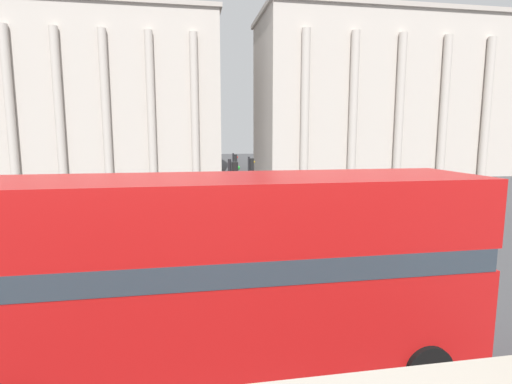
{
  "coord_description": "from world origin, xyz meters",
  "views": [
    {
      "loc": [
        -0.45,
        -1.99,
        4.98
      ],
      "look_at": [
        2.67,
        15.74,
        2.37
      ],
      "focal_mm": 28.0,
      "sensor_mm": 36.0,
      "label": 1
    }
  ],
  "objects_px": {
    "double_decker_bus": "(231,268)",
    "pedestrian_white": "(103,204)",
    "plaza_building_left": "(98,97)",
    "traffic_light_mid": "(250,179)",
    "traffic_light_far": "(234,171)",
    "car_navy": "(199,213)",
    "pedestrian_yellow": "(258,236)",
    "plaza_building_right": "(393,98)",
    "traffic_light_near": "(232,201)",
    "pedestrian_blue": "(77,211)"
  },
  "relations": [
    {
      "from": "pedestrian_yellow",
      "to": "traffic_light_mid",
      "type": "bearing_deg",
      "value": -171.29
    },
    {
      "from": "traffic_light_near",
      "to": "pedestrian_white",
      "type": "bearing_deg",
      "value": 120.75
    },
    {
      "from": "traffic_light_near",
      "to": "car_navy",
      "type": "bearing_deg",
      "value": 96.34
    },
    {
      "from": "traffic_light_near",
      "to": "traffic_light_mid",
      "type": "bearing_deg",
      "value": 76.91
    },
    {
      "from": "double_decker_bus",
      "to": "pedestrian_white",
      "type": "height_order",
      "value": "double_decker_bus"
    },
    {
      "from": "double_decker_bus",
      "to": "pedestrian_yellow",
      "type": "xyz_separation_m",
      "value": [
        1.91,
        7.47,
        -1.31
      ]
    },
    {
      "from": "traffic_light_mid",
      "to": "pedestrian_yellow",
      "type": "xyz_separation_m",
      "value": [
        -0.86,
        -7.35,
        -1.44
      ]
    },
    {
      "from": "plaza_building_left",
      "to": "pedestrian_white",
      "type": "relative_size",
      "value": 18.71
    },
    {
      "from": "plaza_building_left",
      "to": "traffic_light_mid",
      "type": "distance_m",
      "value": 35.98
    },
    {
      "from": "pedestrian_white",
      "to": "traffic_light_mid",
      "type": "bearing_deg",
      "value": -169.71
    },
    {
      "from": "plaza_building_right",
      "to": "car_navy",
      "type": "height_order",
      "value": "plaza_building_right"
    },
    {
      "from": "traffic_light_near",
      "to": "pedestrian_blue",
      "type": "distance_m",
      "value": 11.13
    },
    {
      "from": "plaza_building_right",
      "to": "pedestrian_blue",
      "type": "bearing_deg",
      "value": -140.9
    },
    {
      "from": "traffic_light_mid",
      "to": "pedestrian_yellow",
      "type": "distance_m",
      "value": 7.53
    },
    {
      "from": "plaza_building_left",
      "to": "traffic_light_mid",
      "type": "height_order",
      "value": "plaza_building_left"
    },
    {
      "from": "traffic_light_near",
      "to": "traffic_light_far",
      "type": "xyz_separation_m",
      "value": [
        1.9,
        14.99,
        -0.3
      ]
    },
    {
      "from": "pedestrian_blue",
      "to": "pedestrian_white",
      "type": "bearing_deg",
      "value": 64.17
    },
    {
      "from": "plaza_building_left",
      "to": "double_decker_bus",
      "type": "bearing_deg",
      "value": -76.04
    },
    {
      "from": "traffic_light_near",
      "to": "traffic_light_mid",
      "type": "height_order",
      "value": "traffic_light_near"
    },
    {
      "from": "traffic_light_near",
      "to": "double_decker_bus",
      "type": "bearing_deg",
      "value": -96.71
    },
    {
      "from": "plaza_building_right",
      "to": "pedestrian_white",
      "type": "relative_size",
      "value": 21.03
    },
    {
      "from": "car_navy",
      "to": "pedestrian_white",
      "type": "bearing_deg",
      "value": 147.09
    },
    {
      "from": "car_navy",
      "to": "traffic_light_far",
      "type": "bearing_deg",
      "value": 61.03
    },
    {
      "from": "traffic_light_far",
      "to": "pedestrian_white",
      "type": "xyz_separation_m",
      "value": [
        -8.32,
        -4.21,
        -1.45
      ]
    },
    {
      "from": "plaza_building_left",
      "to": "traffic_light_near",
      "type": "relative_size",
      "value": 7.37
    },
    {
      "from": "double_decker_bus",
      "to": "pedestrian_white",
      "type": "relative_size",
      "value": 6.21
    },
    {
      "from": "plaza_building_left",
      "to": "pedestrian_white",
      "type": "xyz_separation_m",
      "value": [
        5.94,
        -30.3,
        -8.79
      ]
    },
    {
      "from": "pedestrian_blue",
      "to": "car_navy",
      "type": "bearing_deg",
      "value": -9.44
    },
    {
      "from": "traffic_light_near",
      "to": "pedestrian_blue",
      "type": "xyz_separation_m",
      "value": [
        -7.24,
        8.29,
        -1.69
      ]
    },
    {
      "from": "traffic_light_far",
      "to": "car_navy",
      "type": "xyz_separation_m",
      "value": [
        -2.8,
        -6.9,
        -1.68
      ]
    },
    {
      "from": "plaza_building_left",
      "to": "plaza_building_right",
      "type": "bearing_deg",
      "value": -10.91
    },
    {
      "from": "traffic_light_mid",
      "to": "pedestrian_blue",
      "type": "height_order",
      "value": "traffic_light_mid"
    },
    {
      "from": "car_navy",
      "to": "pedestrian_blue",
      "type": "distance_m",
      "value": 6.35
    },
    {
      "from": "double_decker_bus",
      "to": "pedestrian_white",
      "type": "xyz_separation_m",
      "value": [
        -5.73,
        16.65,
        -1.37
      ]
    },
    {
      "from": "double_decker_bus",
      "to": "traffic_light_far",
      "type": "height_order",
      "value": "double_decker_bus"
    },
    {
      "from": "pedestrian_yellow",
      "to": "plaza_building_left",
      "type": "bearing_deg",
      "value": -145.64
    },
    {
      "from": "traffic_light_mid",
      "to": "traffic_light_far",
      "type": "xyz_separation_m",
      "value": [
        -0.18,
        6.05,
        -0.05
      ]
    },
    {
      "from": "plaza_building_right",
      "to": "traffic_light_mid",
      "type": "relative_size",
      "value": 9.22
    },
    {
      "from": "car_navy",
      "to": "pedestrian_white",
      "type": "distance_m",
      "value": 6.14
    },
    {
      "from": "traffic_light_far",
      "to": "pedestrian_blue",
      "type": "xyz_separation_m",
      "value": [
        -9.14,
        -6.71,
        -1.39
      ]
    },
    {
      "from": "double_decker_bus",
      "to": "pedestrian_yellow",
      "type": "bearing_deg",
      "value": 78.44
    },
    {
      "from": "pedestrian_blue",
      "to": "plaza_building_left",
      "type": "bearing_deg",
      "value": 91.19
    },
    {
      "from": "plaza_building_right",
      "to": "traffic_light_far",
      "type": "bearing_deg",
      "value": -139.82
    },
    {
      "from": "traffic_light_near",
      "to": "plaza_building_left",
      "type": "bearing_deg",
      "value": 106.75
    },
    {
      "from": "pedestrian_blue",
      "to": "plaza_building_right",
      "type": "bearing_deg",
      "value": 31.41
    },
    {
      "from": "plaza_building_left",
      "to": "pedestrian_blue",
      "type": "height_order",
      "value": "plaza_building_left"
    },
    {
      "from": "plaza_building_right",
      "to": "pedestrian_blue",
      "type": "height_order",
      "value": "plaza_building_right"
    },
    {
      "from": "traffic_light_near",
      "to": "pedestrian_white",
      "type": "height_order",
      "value": "traffic_light_near"
    },
    {
      "from": "plaza_building_left",
      "to": "pedestrian_white",
      "type": "bearing_deg",
      "value": -78.9
    },
    {
      "from": "pedestrian_white",
      "to": "plaza_building_left",
      "type": "bearing_deg",
      "value": -56.38
    }
  ]
}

